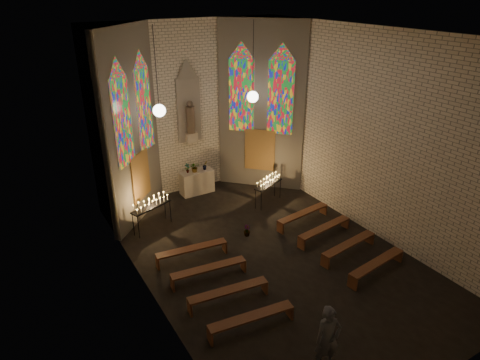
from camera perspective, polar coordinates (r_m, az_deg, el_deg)
name	(u,v)px	position (r m, az deg, el deg)	size (l,w,h in m)	color
floor	(269,255)	(14.37, 3.90, -10.00)	(12.00, 12.00, 0.00)	black
room	(218,121)	(15.34, -2.89, 7.83)	(8.22, 12.43, 7.00)	beige
altar	(197,182)	(18.24, -5.77, -0.25)	(1.40, 0.60, 1.00)	beige
flower_vase_left	(187,168)	(17.85, -7.04, 1.58)	(0.22, 0.15, 0.41)	#4C723F
flower_vase_center	(195,167)	(17.89, -6.06, 1.72)	(0.39, 0.33, 0.43)	#4C723F
flower_vase_right	(205,165)	(18.09, -4.69, 1.99)	(0.21, 0.17, 0.39)	#4C723F
aisle_flower_pot	(247,231)	(15.25, 0.93, -6.75)	(0.23, 0.23, 0.41)	#4C723F
votive_stand_left	(151,204)	(15.61, -11.77, -3.20)	(1.61, 0.88, 1.16)	black
votive_stand_right	(269,182)	(17.13, 3.82, -0.32)	(1.50, 0.87, 1.08)	black
pew_left_0	(192,250)	(14.04, -6.45, -9.25)	(2.35, 0.61, 0.45)	#552C18
pew_right_0	(303,214)	(16.11, 8.40, -4.55)	(2.35, 0.61, 0.45)	#552C18
pew_left_1	(209,269)	(13.14, -4.19, -11.80)	(2.35, 0.61, 0.45)	#552C18
pew_right_1	(324,229)	(15.34, 11.20, -6.40)	(2.35, 0.61, 0.45)	#552C18
pew_left_2	(228,292)	(12.30, -1.56, -14.69)	(2.35, 0.61, 0.45)	#552C18
pew_right_2	(349,245)	(14.62, 14.32, -8.42)	(2.35, 0.61, 0.45)	#552C18
pew_left_3	(251,318)	(11.53, 1.53, -17.95)	(2.35, 0.61, 0.45)	#552C18
pew_right_3	(377,264)	(13.97, 17.77, -10.61)	(2.35, 0.61, 0.45)	#552C18
visitor	(328,339)	(10.52, 11.63, -20.01)	(0.62, 0.41, 1.71)	#44454D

